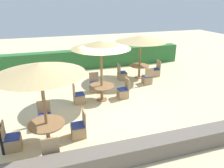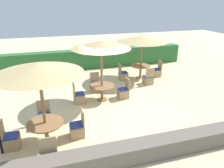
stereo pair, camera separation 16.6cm
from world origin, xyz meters
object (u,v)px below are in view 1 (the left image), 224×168
(round_table_back_right, at_px, (139,68))
(patio_chair_front_left_west, at_px, (12,142))
(patio_chair_front_left_east, at_px, (79,129))
(patio_chair_center_east, at_px, (123,92))
(patio_chair_front_left_south, at_px, (51,155))
(patio_chair_back_right_west, at_px, (122,75))
(patio_chair_back_right_south, at_px, (147,79))
(round_table_center, at_px, (102,88))
(patio_chair_back_right_east, at_px, (155,72))
(parasol_center, at_px, (101,45))
(parasol_front_left, at_px, (40,69))
(patio_chair_front_left_north, at_px, (45,120))
(patio_chair_center_west, at_px, (79,98))
(round_table_front_left, at_px, (47,127))
(patio_chair_center_north, at_px, (95,86))
(parasol_back_right, at_px, (141,39))

(round_table_back_right, bearing_deg, patio_chair_front_left_west, -143.03)
(patio_chair_front_left_east, relative_size, round_table_back_right, 0.85)
(patio_chair_center_east, relative_size, patio_chair_front_left_east, 1.00)
(patio_chair_center_east, xyz_separation_m, patio_chair_front_left_east, (-2.46, -2.41, 0.00))
(patio_chair_front_left_south, xyz_separation_m, patio_chair_back_right_west, (4.20, 5.74, 0.00))
(patio_chair_back_right_south, bearing_deg, round_table_center, -156.75)
(patio_chair_back_right_west, bearing_deg, patio_chair_back_right_east, 89.51)
(parasol_center, distance_m, round_table_center, 1.95)
(round_table_back_right, bearing_deg, patio_chair_front_left_east, -132.40)
(parasol_front_left, distance_m, patio_chair_front_left_east, 2.40)
(patio_chair_front_left_south, bearing_deg, round_table_back_right, 47.60)
(round_table_center, relative_size, patio_chair_back_right_south, 1.20)
(patio_chair_front_left_north, bearing_deg, parasol_center, -149.22)
(patio_chair_center_east, distance_m, patio_chair_front_left_north, 3.79)
(patio_chair_front_left_south, relative_size, patio_chair_back_right_east, 1.00)
(round_table_center, height_order, patio_chair_front_left_west, patio_chair_front_left_west)
(patio_chair_front_left_north, bearing_deg, patio_chair_front_left_west, 46.00)
(round_table_center, bearing_deg, patio_chair_back_right_south, 23.25)
(patio_chair_center_west, height_order, patio_chair_front_left_east, same)
(patio_chair_front_left_west, height_order, round_table_back_right, patio_chair_front_left_west)
(round_table_front_left, bearing_deg, patio_chair_center_east, 35.56)
(round_table_center, distance_m, patio_chair_center_north, 1.12)
(patio_chair_front_left_south, relative_size, patio_chair_back_right_south, 1.00)
(patio_chair_front_left_west, bearing_deg, patio_chair_center_west, 135.85)
(patio_chair_front_left_west, bearing_deg, patio_chair_center_north, 136.27)
(patio_chair_front_left_north, bearing_deg, patio_chair_front_left_east, 136.77)
(patio_chair_back_right_south, xyz_separation_m, patio_chair_back_right_west, (-1.06, 1.02, 0.00))
(round_table_center, height_order, patio_chair_front_left_south, patio_chair_front_left_south)
(parasol_center, xyz_separation_m, patio_chair_back_right_south, (2.86, 1.23, -2.24))
(parasol_center, relative_size, parasol_back_right, 0.95)
(patio_chair_front_left_west, bearing_deg, patio_chair_front_left_east, 91.29)
(patio_chair_center_west, xyz_separation_m, patio_chair_back_right_west, (2.84, 2.24, 0.00))
(patio_chair_front_left_south, bearing_deg, patio_chair_back_right_east, 42.32)
(round_table_back_right, height_order, patio_chair_back_right_east, patio_chair_back_right_east)
(parasol_front_left, bearing_deg, patio_chair_front_left_north, 93.28)
(parasol_back_right, bearing_deg, patio_chair_back_right_south, -90.01)
(parasol_back_right, bearing_deg, patio_chair_front_left_south, -132.40)
(parasol_center, relative_size, round_table_back_right, 2.46)
(patio_chair_center_west, xyz_separation_m, patio_chair_back_right_south, (3.90, 1.22, 0.00))
(patio_chair_center_east, relative_size, patio_chair_center_north, 1.00)
(patio_chair_center_north, distance_m, round_table_front_left, 4.32)
(patio_chair_back_right_south, bearing_deg, patio_chair_center_west, -162.63)
(parasol_back_right, relative_size, patio_chair_back_right_south, 3.05)
(patio_chair_front_left_west, distance_m, round_table_back_right, 7.95)
(patio_chair_center_east, relative_size, patio_chair_center_west, 1.00)
(parasol_front_left, distance_m, parasol_back_right, 7.14)
(round_table_back_right, bearing_deg, parasol_center, -141.59)
(parasol_back_right, bearing_deg, patio_chair_front_left_east, -132.40)
(parasol_center, relative_size, parasol_front_left, 1.02)
(round_table_back_right, height_order, patio_chair_back_right_south, patio_chair_back_right_south)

